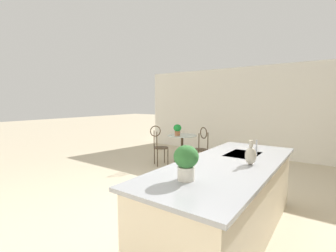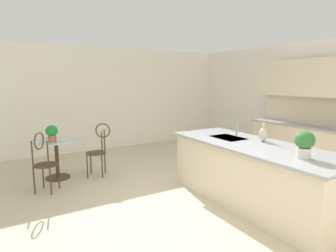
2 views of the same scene
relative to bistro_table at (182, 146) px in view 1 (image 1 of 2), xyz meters
The scene contains 10 objects.
ground_plane 2.83m from the bistro_table, 32.14° to the left, with size 40.00×40.00×0.00m, color beige.
wall_left_window 2.57m from the bistro_table, 141.85° to the left, with size 0.12×7.80×2.70m, color silver.
kitchen_island 3.54m from the bistro_table, 41.25° to the left, with size 2.80×1.06×0.92m.
bistro_table is the anchor object (origin of this frame).
chair_near_window 0.78m from the bistro_table, 69.57° to the left, with size 0.52×0.52×1.04m.
chair_by_island 0.72m from the bistro_table, 25.12° to the right, with size 0.53×0.53×1.04m.
sink_faucet 3.34m from the bistro_table, 49.94° to the left, with size 0.02×0.02×0.22m, color #B2B5BA.
potted_plant_on_table 0.49m from the bistro_table, 33.74° to the right, with size 0.21×0.21×0.30m.
potted_plant_counter_far 4.23m from the bistro_table, 32.62° to the left, with size 0.24×0.24×0.33m.
vase_on_counter 3.72m from the bistro_table, 44.66° to the left, with size 0.13×0.13×0.29m.
Camera 1 is at (2.98, 1.87, 1.66)m, focal length 24.96 mm.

